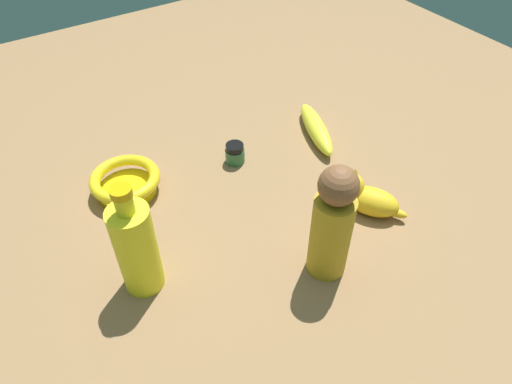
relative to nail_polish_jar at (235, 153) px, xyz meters
The scene contains 7 objects.
ground 0.16m from the nail_polish_jar, 163.90° to the left, with size 2.00×2.00×0.00m, color #936D47.
nail_polish_jar is the anchor object (origin of this frame).
person_figure_adult 0.34m from the nail_polish_jar, behind, with size 0.09×0.09×0.22m.
cat_figurine 0.29m from the nail_polish_jar, 152.80° to the right, with size 0.12×0.10×0.08m.
bottle_tall 0.35m from the nail_polish_jar, 122.75° to the left, with size 0.07×0.07×0.22m.
banana 0.20m from the nail_polish_jar, 96.72° to the right, with size 0.19×0.04×0.04m, color yellow.
bowl 0.23m from the nail_polish_jar, 80.50° to the left, with size 0.14×0.14×0.04m.
Camera 1 is at (-0.53, 0.35, 0.66)m, focal length 32.94 mm.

